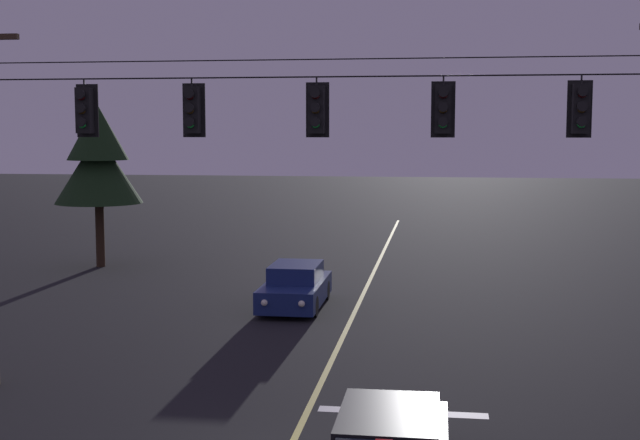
% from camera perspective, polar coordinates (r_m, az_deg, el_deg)
% --- Properties ---
extents(lane_centre_stripe, '(0.14, 60.00, 0.01)m').
position_cam_1_polar(lane_centre_stripe, '(24.08, 1.69, -7.51)').
color(lane_centre_stripe, '#D1C64C').
rests_on(lane_centre_stripe, ground).
extents(stop_bar_paint, '(3.40, 0.36, 0.01)m').
position_cam_1_polar(stop_bar_paint, '(17.60, 5.53, -12.67)').
color(stop_bar_paint, silver).
rests_on(stop_bar_paint, ground).
extents(signal_span_assembly, '(16.23, 0.32, 8.11)m').
position_cam_1_polar(signal_span_assembly, '(17.52, -0.46, 1.33)').
color(signal_span_assembly, '#423021').
rests_on(signal_span_assembly, ground).
extents(traffic_light_leftmost, '(0.48, 0.41, 1.22)m').
position_cam_1_polar(traffic_light_leftmost, '(18.80, -15.47, 7.08)').
color(traffic_light_leftmost, black).
extents(traffic_light_left_inner, '(0.48, 0.41, 1.22)m').
position_cam_1_polar(traffic_light_left_inner, '(18.00, -8.56, 7.28)').
color(traffic_light_left_inner, black).
extents(traffic_light_centre, '(0.48, 0.41, 1.22)m').
position_cam_1_polar(traffic_light_centre, '(17.43, -0.24, 7.39)').
color(traffic_light_centre, black).
extents(traffic_light_right_inner, '(0.48, 0.41, 1.22)m').
position_cam_1_polar(traffic_light_right_inner, '(17.25, 8.22, 7.35)').
color(traffic_light_right_inner, black).
extents(traffic_light_rightmost, '(0.48, 0.41, 1.22)m').
position_cam_1_polar(traffic_light_rightmost, '(17.46, 17.02, 7.13)').
color(traffic_light_rightmost, black).
extents(car_oncoming_lead, '(1.80, 4.42, 1.39)m').
position_cam_1_polar(car_oncoming_lead, '(27.31, -1.65, -4.50)').
color(car_oncoming_lead, navy).
rests_on(car_oncoming_lead, ground).
extents(tree_verge_far, '(3.56, 3.56, 6.73)m').
position_cam_1_polar(tree_verge_far, '(36.15, -14.61, 3.99)').
color(tree_verge_far, '#332316').
rests_on(tree_verge_far, ground).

